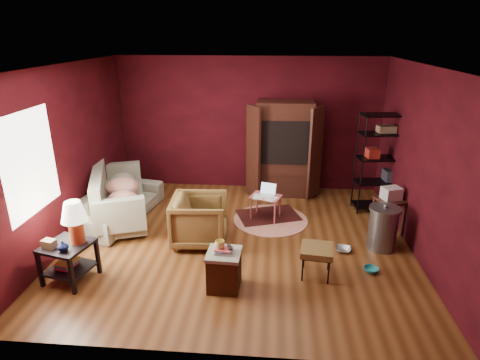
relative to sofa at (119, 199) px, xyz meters
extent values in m
cube|color=brown|center=(2.25, -0.65, -0.41)|extent=(5.50, 5.00, 0.02)
cube|color=white|center=(2.25, -0.65, 2.41)|extent=(5.50, 5.00, 0.02)
cube|color=#3F090F|center=(2.25, 1.86, 1.00)|extent=(5.50, 0.02, 2.80)
cube|color=#3F090F|center=(2.25, -3.16, 1.00)|extent=(5.50, 0.02, 2.80)
cube|color=#3F090F|center=(-0.51, -0.65, 1.00)|extent=(0.02, 5.00, 2.80)
cube|color=#3F090F|center=(5.01, -0.65, 1.00)|extent=(0.02, 5.00, 2.80)
cube|color=white|center=(-0.48, -1.65, 1.20)|extent=(0.02, 1.20, 1.40)
imported|color=gray|center=(0.00, 0.00, 0.00)|extent=(0.96, 2.12, 0.80)
imported|color=black|center=(1.62, -0.74, 0.04)|extent=(0.85, 0.90, 0.88)
imported|color=#B0B3B7|center=(3.92, -0.85, -0.28)|extent=(0.25, 0.13, 0.25)
imported|color=teal|center=(4.23, -1.40, -0.30)|extent=(0.22, 0.13, 0.21)
imported|color=#0B1639|center=(0.06, -2.11, 0.23)|extent=(0.16, 0.17, 0.14)
imported|color=#E0CB6E|center=(2.11, -1.94, 0.27)|extent=(0.14, 0.11, 0.13)
cube|color=black|center=(0.01, -1.94, 0.14)|extent=(0.71, 0.71, 0.04)
cube|color=black|center=(0.01, -1.94, -0.22)|extent=(0.66, 0.66, 0.03)
cube|color=black|center=(-0.31, -2.13, -0.13)|extent=(0.06, 0.06, 0.54)
cube|color=black|center=(0.20, -2.26, -0.13)|extent=(0.06, 0.06, 0.54)
cube|color=black|center=(-0.18, -1.62, -0.13)|extent=(0.06, 0.06, 0.54)
cube|color=black|center=(0.33, -1.75, -0.13)|extent=(0.06, 0.06, 0.54)
cylinder|color=#BC4A22|center=(0.15, -1.87, 0.32)|extent=(0.24, 0.24, 0.33)
cone|color=#F2E5C6|center=(0.15, -1.87, 0.62)|extent=(0.42, 0.42, 0.27)
cube|color=olive|center=(-0.16, -2.04, 0.21)|extent=(0.20, 0.16, 0.12)
cube|color=#B82E3E|center=(-0.03, -1.93, -0.18)|extent=(0.27, 0.32, 0.03)
cube|color=teal|center=(-0.02, -1.93, -0.15)|extent=(0.27, 0.32, 0.03)
cube|color=gold|center=(-0.02, -1.93, -0.11)|extent=(0.27, 0.32, 0.03)
cube|color=gray|center=(0.03, 0.01, -0.12)|extent=(1.41, 2.06, 0.40)
cube|color=gray|center=(-0.30, -0.11, 0.15)|extent=(0.83, 1.85, 0.80)
cube|color=gray|center=(0.36, -0.88, 0.10)|extent=(0.81, 0.45, 0.55)
cube|color=gray|center=(-0.30, 0.90, 0.10)|extent=(0.81, 0.45, 0.55)
ellipsoid|color=red|center=(0.27, -0.49, 0.20)|extent=(0.67, 0.67, 0.28)
ellipsoid|color=red|center=(0.08, 0.03, 0.22)|extent=(0.75, 0.75, 0.32)
ellipsoid|color=gray|center=(-0.10, 0.50, 0.18)|extent=(0.62, 0.62, 0.26)
cube|color=#3D1E0E|center=(2.16, -1.95, -0.15)|extent=(0.43, 0.43, 0.50)
cube|color=gray|center=(2.16, -1.95, 0.12)|extent=(0.46, 0.46, 0.05)
cube|color=beige|center=(2.16, -1.95, 0.15)|extent=(0.25, 0.19, 0.02)
cube|color=teal|center=(2.16, -1.95, 0.17)|extent=(0.24, 0.19, 0.02)
cube|color=#BD4746|center=(2.16, -1.95, 0.19)|extent=(0.24, 0.20, 0.02)
cube|color=black|center=(2.24, -1.92, 0.21)|extent=(0.09, 0.15, 0.02)
cube|color=black|center=(3.42, -1.55, 0.01)|extent=(0.49, 0.49, 0.09)
cube|color=black|center=(3.42, -1.55, -0.05)|extent=(0.44, 0.44, 0.02)
cylinder|color=black|center=(3.22, -1.71, -0.22)|extent=(0.02, 0.02, 0.36)
cylinder|color=black|center=(3.57, -1.75, -0.22)|extent=(0.02, 0.02, 0.36)
cylinder|color=black|center=(3.26, -1.36, -0.22)|extent=(0.02, 0.02, 0.36)
cylinder|color=black|center=(3.61, -1.40, -0.22)|extent=(0.02, 0.02, 0.36)
cylinder|color=beige|center=(2.76, 0.17, -0.39)|extent=(1.41, 1.41, 0.01)
cube|color=#481513|center=(2.72, 0.34, -0.39)|extent=(1.29, 1.06, 0.01)
cube|color=#C65A5F|center=(2.67, 0.22, 0.04)|extent=(0.62, 0.53, 0.03)
cylinder|color=#C65A5F|center=(2.40, 0.15, -0.18)|extent=(0.04, 0.04, 0.44)
cylinder|color=#C65A5F|center=(2.83, 0.00, -0.18)|extent=(0.04, 0.04, 0.44)
cylinder|color=#C65A5F|center=(2.50, 0.44, -0.18)|extent=(0.04, 0.04, 0.44)
cylinder|color=#C65A5F|center=(2.93, 0.29, -0.18)|extent=(0.04, 0.04, 0.44)
cube|color=silver|center=(2.67, 0.24, 0.06)|extent=(0.33, 0.28, 0.01)
cube|color=silver|center=(2.71, 0.34, 0.16)|extent=(0.29, 0.15, 0.19)
cube|color=white|center=(2.54, 0.17, 0.06)|extent=(0.22, 0.29, 0.00)
cube|color=white|center=(2.76, 0.10, 0.06)|extent=(0.29, 0.32, 0.00)
cube|color=#3B1810|center=(2.99, 1.53, 0.58)|extent=(1.13, 0.62, 1.96)
cube|color=black|center=(2.99, 1.43, 0.78)|extent=(0.93, 0.46, 0.88)
cube|color=#3B1810|center=(2.38, 1.24, 0.58)|extent=(0.31, 0.41, 1.85)
cube|color=#3B1810|center=(3.61, 1.24, 0.58)|extent=(0.31, 0.41, 1.85)
cube|color=#2E3133|center=(2.99, 1.48, 0.68)|extent=(0.64, 0.52, 0.54)
cube|color=black|center=(2.99, 1.21, 0.68)|extent=(0.52, 0.01, 0.41)
cube|color=#3B1810|center=(2.99, 1.48, 0.06)|extent=(0.93, 0.52, 0.05)
cylinder|color=black|center=(4.40, 0.58, 0.54)|extent=(0.03, 0.03, 1.88)
cylinder|color=black|center=(5.27, 0.70, 0.54)|extent=(0.03, 0.03, 1.88)
cylinder|color=black|center=(4.35, 0.95, 0.54)|extent=(0.03, 0.03, 1.88)
cylinder|color=black|center=(5.22, 1.07, 0.54)|extent=(0.03, 0.03, 1.88)
cube|color=black|center=(4.81, 0.82, -0.30)|extent=(0.96, 0.52, 0.03)
cube|color=black|center=(4.81, 0.82, 0.17)|extent=(0.96, 0.52, 0.03)
cube|color=black|center=(4.81, 0.82, 0.64)|extent=(0.96, 0.52, 0.03)
cube|color=black|center=(4.81, 0.82, 1.11)|extent=(0.96, 0.52, 0.03)
cube|color=black|center=(4.81, 0.82, 1.46)|extent=(0.96, 0.52, 0.03)
cube|color=maroon|center=(4.60, 0.79, 0.75)|extent=(0.24, 0.29, 0.17)
cube|color=#2E2E39|center=(5.01, 0.85, 0.30)|extent=(0.29, 0.29, 0.21)
cube|color=brown|center=(4.81, 0.82, 1.20)|extent=(0.34, 0.25, 0.13)
cube|color=#3B1810|center=(4.76, -0.15, 0.20)|extent=(0.53, 0.53, 0.04)
cube|color=#3B1810|center=(4.65, -0.37, -0.10)|extent=(0.05, 0.05, 0.60)
cube|color=#3B1810|center=(4.98, -0.25, -0.10)|extent=(0.05, 0.05, 0.60)
cube|color=#3B1810|center=(4.53, -0.04, -0.10)|extent=(0.05, 0.05, 0.60)
cube|color=#3B1810|center=(4.86, 0.08, -0.10)|extent=(0.05, 0.05, 0.60)
cube|color=silver|center=(4.76, -0.15, 0.33)|extent=(0.35, 0.32, 0.21)
cylinder|color=slate|center=(4.53, -0.69, -0.07)|extent=(0.46, 0.46, 0.66)
cylinder|color=slate|center=(4.53, -0.69, 0.28)|extent=(0.51, 0.51, 0.04)
sphere|color=slate|center=(4.53, -0.69, 0.33)|extent=(0.07, 0.07, 0.07)
camera|label=1|loc=(2.76, -6.50, 2.87)|focal=30.00mm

